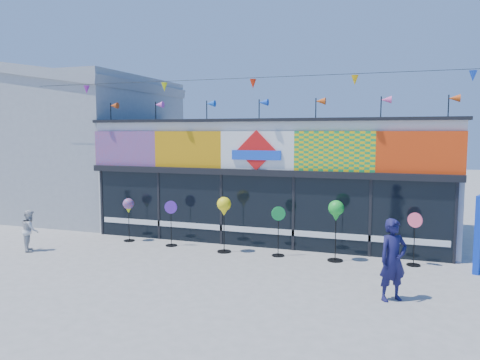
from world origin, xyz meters
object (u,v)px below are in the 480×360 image
at_px(spinner_0, 128,207).
at_px(adult_man, 393,260).
at_px(spinner_2, 224,208).
at_px(spinner_4, 336,213).
at_px(spinner_3, 278,230).
at_px(child, 30,230).
at_px(spinner_1, 171,222).
at_px(spinner_5, 414,238).

relative_size(spinner_0, adult_man, 0.81).
bearing_deg(spinner_2, spinner_4, 1.92).
distance_m(spinner_3, child, 7.67).
height_order(spinner_1, spinner_3, spinner_3).
bearing_deg(spinner_1, spinner_4, -0.72).
xyz_separation_m(spinner_1, spinner_2, (1.90, -0.18, 0.59)).
xyz_separation_m(spinner_2, spinner_5, (5.47, 0.36, -0.58)).
distance_m(spinner_0, spinner_4, 6.93).
height_order(spinner_0, spinner_4, spinner_4).
xyz_separation_m(spinner_3, spinner_4, (1.68, 0.01, 0.62)).
height_order(spinner_2, child, spinner_2).
height_order(spinner_4, child, spinner_4).
height_order(adult_man, child, adult_man).
height_order(spinner_2, spinner_5, spinner_2).
distance_m(spinner_5, child, 11.43).
xyz_separation_m(adult_man, child, (-10.71, 0.86, -0.26)).
distance_m(spinner_0, spinner_1, 1.71).
bearing_deg(spinner_4, spinner_5, 6.61).
bearing_deg(spinner_3, child, -165.66).
height_order(spinner_1, spinner_5, spinner_5).
bearing_deg(spinner_4, spinner_3, -179.73).
height_order(spinner_1, spinner_2, spinner_2).
bearing_deg(child, spinner_4, -118.73).
bearing_deg(spinner_3, adult_man, -40.08).
xyz_separation_m(spinner_0, spinner_4, (6.92, -0.20, 0.23)).
xyz_separation_m(spinner_2, child, (-5.75, -1.80, -0.73)).
xyz_separation_m(spinner_1, spinner_5, (7.37, 0.18, 0.00)).
bearing_deg(adult_man, spinner_3, 103.19).
xyz_separation_m(spinner_2, spinner_3, (1.68, 0.10, -0.58)).
distance_m(spinner_0, spinner_5, 9.04).
bearing_deg(spinner_0, spinner_5, 0.28).
relative_size(spinner_1, spinner_2, 0.86).
xyz_separation_m(spinner_4, spinner_5, (2.11, 0.24, -0.62)).
distance_m(spinner_1, spinner_2, 2.00).
bearing_deg(spinner_5, spinner_4, -173.39).
relative_size(spinner_2, spinner_4, 0.98).
relative_size(spinner_4, adult_man, 0.97).
xyz_separation_m(spinner_3, adult_man, (3.28, -2.76, 0.12)).
relative_size(spinner_0, spinner_2, 0.85).
bearing_deg(child, spinner_5, -119.69).
xyz_separation_m(spinner_4, adult_man, (1.60, -2.77, -0.50)).
relative_size(spinner_2, spinner_3, 1.15).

